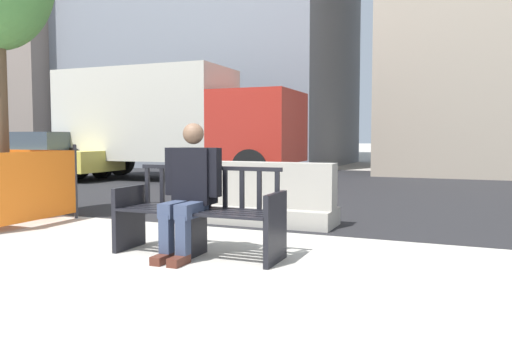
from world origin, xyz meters
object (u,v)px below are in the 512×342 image
jersey_barrier_centre (262,199)px  construction_fence (3,184)px  seated_person (190,186)px  delivery_truck (171,119)px  street_bench (199,216)px  car_taxi_near (43,155)px

jersey_barrier_centre → construction_fence: construction_fence is taller
seated_person → delivery_truck: 9.17m
seated_person → construction_fence: (-3.37, 0.71, -0.15)m
seated_person → construction_fence: size_ratio=0.95×
street_bench → delivery_truck: bearing=124.0°
jersey_barrier_centre → car_taxi_near: (-8.44, 4.37, 0.33)m
construction_fence → delivery_truck: 7.18m
street_bench → jersey_barrier_centre: (-0.10, 1.94, -0.06)m
jersey_barrier_centre → construction_fence: size_ratio=1.45×
delivery_truck → car_taxi_near: bearing=-160.4°
car_taxi_near → construction_fence: bearing=-48.0°
jersey_barrier_centre → delivery_truck: (-5.00, 5.60, 1.35)m
construction_fence → car_taxi_near: bearing=132.0°
car_taxi_near → seated_person: bearing=-36.9°
jersey_barrier_centre → delivery_truck: size_ratio=0.29×
jersey_barrier_centre → delivery_truck: delivery_truck is taller
construction_fence → car_taxi_near: 7.62m
car_taxi_near → delivery_truck: 3.79m
street_bench → construction_fence: (-3.44, 0.65, 0.14)m
street_bench → construction_fence: size_ratio=1.22×
construction_fence → car_taxi_near: car_taxi_near is taller
car_taxi_near → delivery_truck: (3.44, 1.23, 1.01)m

